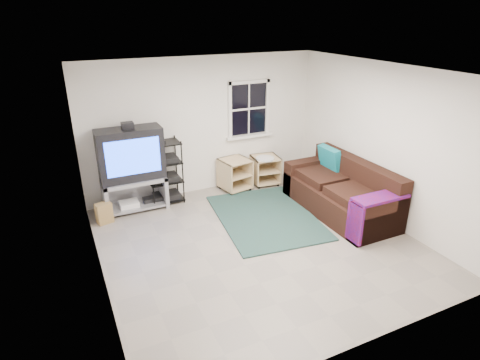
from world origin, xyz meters
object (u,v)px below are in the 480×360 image
tv_unit (131,163)px  av_rack (165,176)px  sofa (342,193)px  side_table_right (265,168)px  side_table_left (234,173)px

tv_unit → av_rack: tv_unit is taller
sofa → side_table_right: bearing=109.5°
av_rack → tv_unit: bearing=-174.5°
tv_unit → sofa: size_ratio=0.73×
av_rack → side_table_right: size_ratio=1.98×
sofa → tv_unit: bearing=152.8°
side_table_left → tv_unit: bearing=-178.6°
side_table_left → sofa: 2.17m
side_table_left → sofa: sofa is taller
tv_unit → side_table_right: (2.68, 0.04, -0.55)m
tv_unit → av_rack: 0.69m
av_rack → side_table_left: (1.39, -0.01, -0.18)m
av_rack → sofa: (2.70, -1.74, -0.16)m
side_table_right → sofa: sofa is taller
av_rack → side_table_left: bearing=-0.3°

